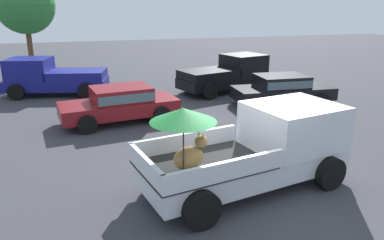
{
  "coord_description": "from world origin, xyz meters",
  "views": [
    {
      "loc": [
        -3.57,
        -7.18,
        4.21
      ],
      "look_at": [
        -0.65,
        2.21,
        1.1
      ],
      "focal_mm": 34.06,
      "sensor_mm": 36.0,
      "label": 1
    }
  ],
  "objects_px": {
    "pickup_truck_far": "(52,77)",
    "pickup_truck_red": "(228,74)",
    "pickup_truck_main": "(260,147)",
    "parked_sedan_near": "(120,102)",
    "parked_sedan_far": "(282,88)"
  },
  "relations": [
    {
      "from": "pickup_truck_red",
      "to": "pickup_truck_far",
      "type": "height_order",
      "value": "same"
    },
    {
      "from": "pickup_truck_main",
      "to": "pickup_truck_red",
      "type": "distance_m",
      "value": 10.24
    },
    {
      "from": "pickup_truck_red",
      "to": "parked_sedan_far",
      "type": "height_order",
      "value": "pickup_truck_red"
    },
    {
      "from": "parked_sedan_far",
      "to": "pickup_truck_red",
      "type": "bearing_deg",
      "value": 113.7
    },
    {
      "from": "pickup_truck_far",
      "to": "parked_sedan_near",
      "type": "xyz_separation_m",
      "value": [
        2.66,
        -5.35,
        -0.13
      ]
    },
    {
      "from": "pickup_truck_main",
      "to": "parked_sedan_near",
      "type": "height_order",
      "value": "pickup_truck_main"
    },
    {
      "from": "parked_sedan_near",
      "to": "parked_sedan_far",
      "type": "bearing_deg",
      "value": 174.77
    },
    {
      "from": "pickup_truck_far",
      "to": "pickup_truck_red",
      "type": "bearing_deg",
      "value": -178.18
    },
    {
      "from": "pickup_truck_main",
      "to": "parked_sedan_near",
      "type": "bearing_deg",
      "value": 102.67
    },
    {
      "from": "parked_sedan_near",
      "to": "parked_sedan_far",
      "type": "xyz_separation_m",
      "value": [
        7.04,
        0.32,
        0.0
      ]
    },
    {
      "from": "pickup_truck_far",
      "to": "parked_sedan_near",
      "type": "height_order",
      "value": "pickup_truck_far"
    },
    {
      "from": "pickup_truck_red",
      "to": "parked_sedan_near",
      "type": "bearing_deg",
      "value": -163.98
    },
    {
      "from": "pickup_truck_red",
      "to": "parked_sedan_near",
      "type": "relative_size",
      "value": 1.13
    },
    {
      "from": "pickup_truck_red",
      "to": "parked_sedan_far",
      "type": "bearing_deg",
      "value": -85.55
    },
    {
      "from": "pickup_truck_red",
      "to": "pickup_truck_far",
      "type": "xyz_separation_m",
      "value": [
        -8.53,
        1.77,
        0.0
      ]
    }
  ]
}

